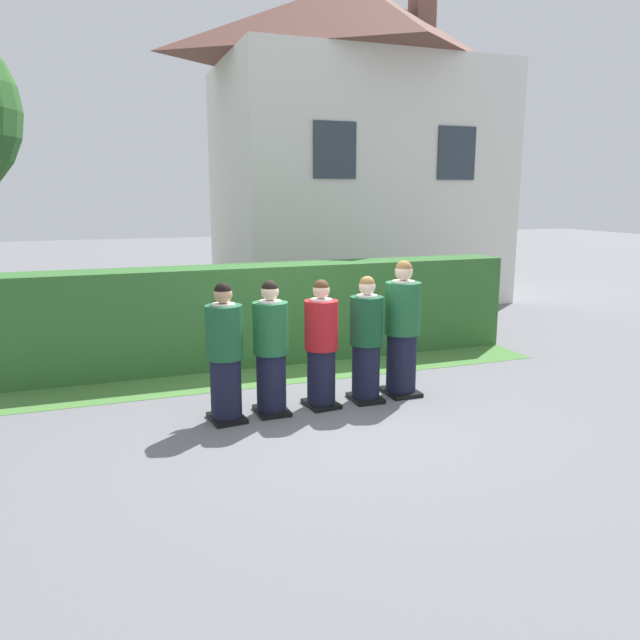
{
  "coord_description": "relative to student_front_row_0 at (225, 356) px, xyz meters",
  "views": [
    {
      "loc": [
        -2.41,
        -6.58,
        2.49
      ],
      "look_at": [
        0.0,
        0.0,
        1.05
      ],
      "focal_mm": 34.59,
      "sensor_mm": 36.0,
      "label": 1
    }
  ],
  "objects": [
    {
      "name": "ground_plane",
      "position": [
        1.14,
        0.08,
        -0.74
      ],
      "size": [
        60.0,
        60.0,
        0.0
      ],
      "primitive_type": "plane",
      "color": "slate"
    },
    {
      "name": "student_front_row_0",
      "position": [
        0.0,
        0.0,
        0.0
      ],
      "size": [
        0.4,
        0.51,
        1.56
      ],
      "color": "black",
      "rests_on": "ground"
    },
    {
      "name": "student_front_row_1",
      "position": [
        0.54,
        0.05,
        -0.0
      ],
      "size": [
        0.4,
        0.45,
        1.55
      ],
      "color": "black",
      "rests_on": "ground"
    },
    {
      "name": "student_in_red_blazer",
      "position": [
        1.16,
        0.08,
        -0.02
      ],
      "size": [
        0.4,
        0.47,
        1.52
      ],
      "color": "black",
      "rests_on": "ground"
    },
    {
      "name": "student_front_row_3",
      "position": [
        1.74,
        0.09,
        -0.01
      ],
      "size": [
        0.4,
        0.45,
        1.54
      ],
      "color": "black",
      "rests_on": "ground"
    },
    {
      "name": "student_front_row_4",
      "position": [
        2.26,
        0.16,
        0.07
      ],
      "size": [
        0.44,
        0.53,
        1.7
      ],
      "color": "black",
      "rests_on": "ground"
    },
    {
      "name": "hedge",
      "position": [
        1.14,
        2.26,
        -0.01
      ],
      "size": [
        7.64,
        0.7,
        1.46
      ],
      "color": "#33662D",
      "rests_on": "ground"
    },
    {
      "name": "school_building_main",
      "position": [
        4.7,
        7.41,
        2.96
      ],
      "size": [
        6.53,
        4.72,
        7.22
      ],
      "color": "silver",
      "rests_on": "ground"
    },
    {
      "name": "lawn_strip",
      "position": [
        1.14,
        1.46,
        -0.74
      ],
      "size": [
        7.64,
        0.9,
        0.01
      ],
      "primitive_type": "cube",
      "color": "#477A38",
      "rests_on": "ground"
    }
  ]
}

